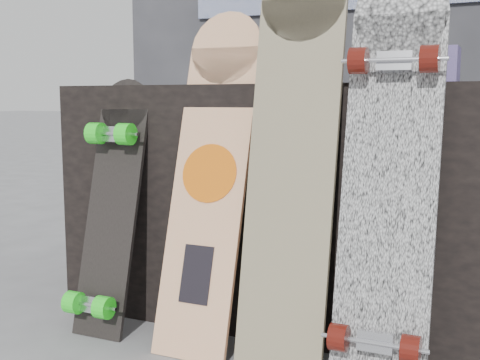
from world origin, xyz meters
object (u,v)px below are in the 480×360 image
at_px(longboard_celtic, 293,148).
at_px(longboard_cascadia, 389,170).
at_px(vendor_table, 305,202).
at_px(longboard_geisha, 211,169).
at_px(skateboard_dark, 110,204).

relative_size(longboard_celtic, longboard_cascadia, 1.05).
distance_m(vendor_table, longboard_cascadia, 0.55).
bearing_deg(longboard_geisha, vendor_table, 61.78).
distance_m(vendor_table, longboard_celtic, 0.44).
distance_m(longboard_geisha, longboard_cascadia, 0.54).
distance_m(longboard_cascadia, skateboard_dark, 0.90).
height_order(vendor_table, skateboard_dark, skateboard_dark).
height_order(longboard_geisha, longboard_celtic, longboard_celtic).
height_order(vendor_table, longboard_geisha, longboard_geisha).
height_order(vendor_table, longboard_cascadia, longboard_cascadia).
bearing_deg(longboard_celtic, vendor_table, 102.69).
height_order(longboard_geisha, skateboard_dark, longboard_geisha).
bearing_deg(longboard_cascadia, vendor_table, 132.56).
relative_size(vendor_table, skateboard_dark, 1.94).
height_order(vendor_table, longboard_celtic, longboard_celtic).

